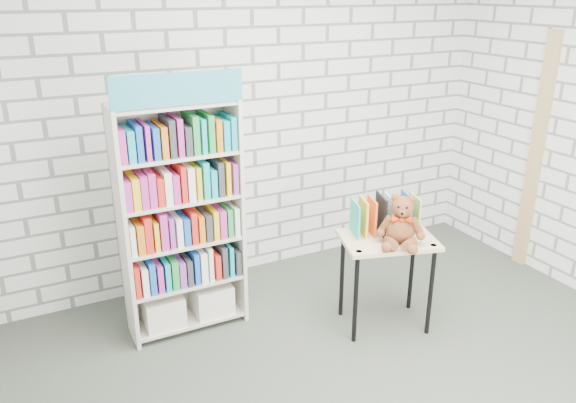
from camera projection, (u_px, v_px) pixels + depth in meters
name	position (u px, v px, depth m)	size (l,w,h in m)	color
ground	(386.00, 396.00, 3.55)	(4.50, 4.50, 0.00)	#3F453A
room_shell	(407.00, 118.00, 2.91)	(4.52, 4.02, 2.81)	silver
bookshelf	(181.00, 218.00, 4.00)	(0.86, 0.33, 1.93)	beige
display_table	(387.00, 251.00, 4.10)	(0.77, 0.64, 0.72)	#D6B380
table_books	(384.00, 215.00, 4.11)	(0.51, 0.33, 0.28)	#2BBCA5
teddy_bear	(401.00, 225.00, 3.92)	(0.35, 0.35, 0.36)	brown
door_trim	(536.00, 154.00, 4.91)	(0.05, 0.12, 2.10)	tan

